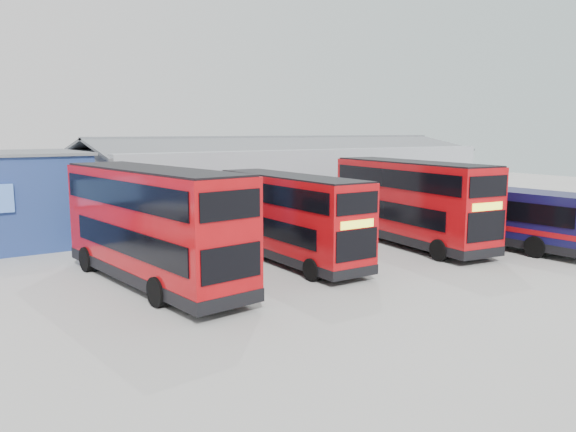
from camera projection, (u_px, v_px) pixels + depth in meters
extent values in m
plane|color=#9A9B96|center=(389.00, 283.00, 23.27)|extent=(120.00, 120.00, 0.00)
cube|color=#999FA7|center=(284.00, 180.00, 43.72)|extent=(30.00, 12.00, 5.00)
cube|color=#575C60|center=(305.00, 145.00, 41.01)|extent=(30.50, 6.33, 1.29)
cube|color=#575C60|center=(265.00, 143.00, 45.60)|extent=(30.50, 6.33, 1.29)
cube|color=#A9090E|center=(152.00, 223.00, 22.72)|extent=(3.90, 11.49, 4.35)
cube|color=black|center=(154.00, 270.00, 23.01)|extent=(3.95, 11.54, 0.48)
cube|color=black|center=(187.00, 233.00, 23.34)|extent=(1.10, 9.50, 1.02)
cube|color=black|center=(125.00, 242.00, 21.60)|extent=(1.10, 9.50, 1.02)
cube|color=black|center=(181.00, 189.00, 23.39)|extent=(1.22, 10.57, 1.02)
cube|color=black|center=(118.00, 194.00, 21.65)|extent=(1.22, 10.57, 1.02)
cube|color=black|center=(99.00, 221.00, 27.08)|extent=(2.41, 0.32, 1.45)
cube|color=black|center=(96.00, 182.00, 26.80)|extent=(2.41, 0.32, 1.02)
cube|color=gold|center=(97.00, 202.00, 26.95)|extent=(1.92, 0.25, 0.38)
cube|color=black|center=(232.00, 263.00, 18.54)|extent=(2.35, 0.31, 1.18)
cube|color=black|center=(231.00, 205.00, 18.25)|extent=(2.35, 0.31, 0.97)
cube|color=black|center=(150.00, 169.00, 22.39)|extent=(3.72, 11.32, 0.11)
cylinder|color=black|center=(140.00, 251.00, 26.80)|extent=(0.46, 1.15, 1.12)
cylinder|color=black|center=(87.00, 259.00, 25.16)|extent=(0.46, 1.15, 1.12)
cylinder|color=black|center=(218.00, 280.00, 21.69)|extent=(0.46, 1.15, 1.12)
cylinder|color=black|center=(158.00, 292.00, 20.05)|extent=(0.46, 1.15, 1.12)
cube|color=#A9090E|center=(290.00, 216.00, 26.72)|extent=(2.49, 9.91, 3.81)
cube|color=black|center=(290.00, 251.00, 26.98)|extent=(2.53, 9.94, 0.42)
cube|color=black|center=(264.00, 227.00, 26.46)|extent=(0.17, 8.37, 0.89)
cube|color=black|center=(306.00, 222.00, 27.75)|extent=(0.17, 8.37, 0.89)
cube|color=black|center=(268.00, 194.00, 25.91)|extent=(0.18, 9.31, 0.89)
cube|color=black|center=(310.00, 191.00, 27.20)|extent=(0.18, 9.31, 0.89)
cube|color=black|center=(357.00, 245.00, 22.70)|extent=(2.12, 0.08, 1.27)
cube|color=black|center=(358.00, 203.00, 22.45)|extent=(2.12, 0.08, 0.89)
cube|color=gold|center=(357.00, 224.00, 22.56)|extent=(1.69, 0.06, 0.33)
cube|color=black|center=(241.00, 215.00, 30.91)|extent=(2.07, 0.08, 1.03)
cube|color=black|center=(240.00, 184.00, 30.66)|extent=(2.07, 0.08, 0.85)
cube|color=black|center=(290.00, 176.00, 26.44)|extent=(2.35, 9.76, 0.09)
cylinder|color=black|center=(312.00, 270.00, 23.53)|extent=(0.31, 0.98, 0.98)
cylinder|color=black|center=(354.00, 263.00, 24.75)|extent=(0.31, 0.98, 0.98)
cylinder|color=black|center=(244.00, 246.00, 28.44)|extent=(0.31, 0.98, 0.98)
cylinder|color=black|center=(282.00, 241.00, 29.66)|extent=(0.31, 0.98, 0.98)
cube|color=#A9090E|center=(410.00, 201.00, 30.76)|extent=(3.85, 11.12, 4.20)
cube|color=black|center=(409.00, 235.00, 31.04)|extent=(3.90, 11.17, 0.47)
cube|color=black|center=(386.00, 210.00, 30.60)|extent=(1.13, 9.18, 0.99)
cube|color=black|center=(424.00, 207.00, 31.79)|extent=(1.13, 9.18, 0.99)
cube|color=black|center=(392.00, 179.00, 29.97)|extent=(1.25, 10.21, 0.99)
cube|color=black|center=(430.00, 177.00, 31.16)|extent=(1.25, 10.21, 0.99)
cube|color=black|center=(486.00, 226.00, 26.04)|extent=(2.32, 0.32, 1.40)
cube|color=black|center=(488.00, 186.00, 25.76)|extent=(2.32, 0.32, 0.99)
cube|color=gold|center=(488.00, 207.00, 25.89)|extent=(1.86, 0.26, 0.36)
cube|color=black|center=(354.00, 201.00, 35.66)|extent=(2.27, 0.32, 1.14)
cube|color=black|center=(355.00, 171.00, 35.38)|extent=(2.27, 0.32, 0.93)
cube|color=black|center=(412.00, 162.00, 30.44)|extent=(3.68, 10.95, 0.10)
cylinder|color=black|center=(439.00, 250.00, 27.15)|extent=(0.46, 1.11, 1.08)
cylinder|color=black|center=(477.00, 245.00, 28.28)|extent=(0.46, 1.11, 1.08)
cylinder|color=black|center=(362.00, 229.00, 32.90)|extent=(0.46, 1.11, 1.08)
cylinder|color=black|center=(396.00, 226.00, 34.03)|extent=(0.46, 1.11, 1.08)
cube|color=#0D0F39|center=(494.00, 213.00, 31.05)|extent=(3.15, 11.66, 2.78)
cube|color=black|center=(493.00, 234.00, 31.23)|extent=(3.19, 11.70, 0.42)
cube|color=maroon|center=(493.00, 222.00, 31.13)|extent=(3.18, 11.69, 0.26)
cube|color=black|center=(513.00, 204.00, 31.52)|extent=(0.49, 9.65, 1.00)
cube|color=black|center=(485.00, 208.00, 29.95)|extent=(0.49, 9.65, 1.00)
cube|color=black|center=(413.00, 200.00, 35.63)|extent=(2.36, 0.16, 1.36)
cylinder|color=black|center=(447.00, 223.00, 35.23)|extent=(0.39, 1.11, 1.09)
cylinder|color=black|center=(420.00, 227.00, 33.75)|extent=(0.39, 1.11, 1.09)
cylinder|color=black|center=(562.00, 241.00, 29.39)|extent=(0.39, 1.11, 1.09)
cylinder|color=black|center=(536.00, 247.00, 27.91)|extent=(0.39, 1.11, 1.09)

